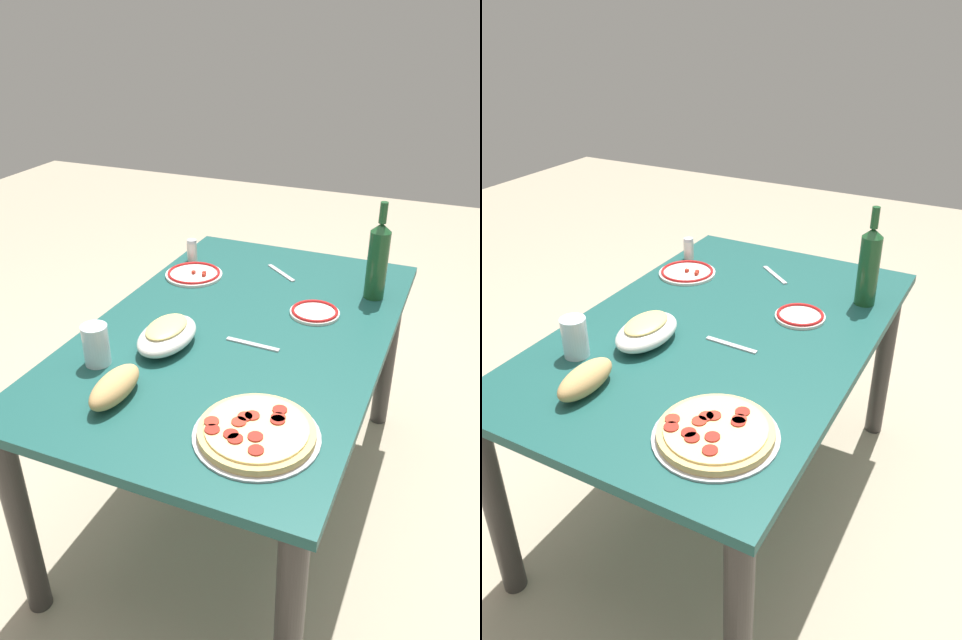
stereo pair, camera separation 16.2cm
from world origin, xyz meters
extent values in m
plane|color=tan|center=(0.00, 0.00, 0.00)|extent=(8.00, 8.00, 0.00)
cube|color=#194C47|center=(0.00, 0.00, 0.70)|extent=(1.41, 0.90, 0.03)
cylinder|color=#33302D|center=(-0.65, -0.39, 0.34)|extent=(0.07, 0.07, 0.68)
cylinder|color=#33302D|center=(0.65, -0.39, 0.34)|extent=(0.07, 0.07, 0.68)
cylinder|color=#33302D|center=(-0.65, 0.39, 0.34)|extent=(0.07, 0.07, 0.68)
cylinder|color=#33302D|center=(0.65, 0.39, 0.34)|extent=(0.07, 0.07, 0.68)
cylinder|color=#B7B7BC|center=(-0.47, -0.24, 0.72)|extent=(0.31, 0.31, 0.01)
cylinder|color=#DBB26B|center=(-0.47, -0.24, 0.73)|extent=(0.28, 0.28, 0.02)
cylinder|color=#EFD684|center=(-0.47, -0.24, 0.74)|extent=(0.25, 0.25, 0.01)
cylinder|color=#B22D1E|center=(-0.49, -0.13, 0.75)|extent=(0.04, 0.04, 0.00)
cylinder|color=#B22D1E|center=(-0.44, -0.20, 0.75)|extent=(0.04, 0.04, 0.00)
cylinder|color=#B22D1E|center=(-0.43, -0.21, 0.75)|extent=(0.04, 0.04, 0.00)
cylinder|color=maroon|center=(-0.54, -0.26, 0.75)|extent=(0.04, 0.04, 0.00)
cylinder|color=maroon|center=(-0.39, -0.26, 0.75)|extent=(0.04, 0.04, 0.00)
cylinder|color=#B22D1E|center=(-0.47, -0.19, 0.75)|extent=(0.04, 0.04, 0.00)
cylinder|color=maroon|center=(-0.52, -0.14, 0.75)|extent=(0.04, 0.04, 0.00)
cylinder|color=#B22D1E|center=(-0.42, -0.27, 0.75)|extent=(0.04, 0.04, 0.00)
cylinder|color=maroon|center=(-0.50, -0.25, 0.75)|extent=(0.04, 0.04, 0.00)
cylinder|color=maroon|center=(-0.51, -0.19, 0.75)|extent=(0.04, 0.04, 0.00)
cylinder|color=maroon|center=(-0.43, -0.27, 0.75)|extent=(0.04, 0.04, 0.00)
cylinder|color=maroon|center=(-0.53, -0.21, 0.75)|extent=(0.04, 0.04, 0.00)
ellipsoid|color=white|center=(-0.18, 0.16, 0.75)|extent=(0.24, 0.15, 0.07)
ellipsoid|color=#AD2819|center=(-0.18, 0.16, 0.76)|extent=(0.20, 0.12, 0.03)
ellipsoid|color=#EACC75|center=(-0.18, 0.16, 0.78)|extent=(0.17, 0.10, 0.02)
cylinder|color=#194723|center=(0.38, -0.34, 0.83)|extent=(0.07, 0.07, 0.24)
cone|color=#194723|center=(0.38, -0.34, 0.97)|extent=(0.07, 0.07, 0.03)
cylinder|color=#194723|center=(0.38, -0.34, 1.02)|extent=(0.03, 0.03, 0.07)
cylinder|color=silver|center=(-0.34, 0.30, 0.77)|extent=(0.07, 0.07, 0.12)
cylinder|color=white|center=(0.18, -0.19, 0.72)|extent=(0.16, 0.16, 0.01)
torus|color=red|center=(0.18, -0.19, 0.73)|extent=(0.15, 0.15, 0.01)
cylinder|color=white|center=(0.30, 0.31, 0.72)|extent=(0.21, 0.21, 0.01)
torus|color=red|center=(0.30, 0.31, 0.73)|extent=(0.20, 0.20, 0.01)
cube|color=#AD2819|center=(0.29, 0.27, 0.73)|extent=(0.01, 0.01, 0.01)
cube|color=#AD2819|center=(0.31, 0.27, 0.73)|extent=(0.01, 0.01, 0.01)
cube|color=#AD2819|center=(0.30, 0.31, 0.73)|extent=(0.01, 0.01, 0.01)
ellipsoid|color=tan|center=(-0.46, 0.15, 0.75)|extent=(0.20, 0.08, 0.07)
cylinder|color=silver|center=(0.44, 0.39, 0.75)|extent=(0.04, 0.04, 0.07)
cylinder|color=#B7B7BC|center=(0.44, 0.39, 0.80)|extent=(0.04, 0.04, 0.01)
cube|color=#B7B7BC|center=(-0.08, -0.07, 0.72)|extent=(0.02, 0.17, 0.00)
cube|color=#B7B7BC|center=(0.45, 0.02, 0.72)|extent=(0.12, 0.14, 0.00)
camera|label=1|loc=(-1.47, -0.61, 1.62)|focal=32.58mm
camera|label=2|loc=(-1.40, -0.76, 1.62)|focal=32.58mm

